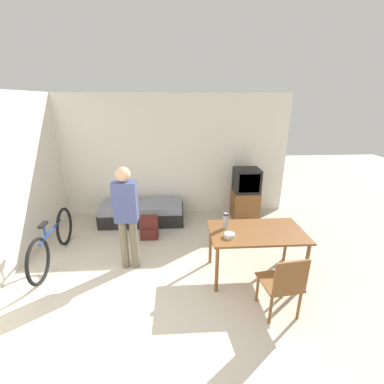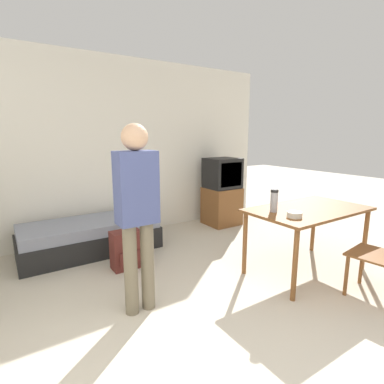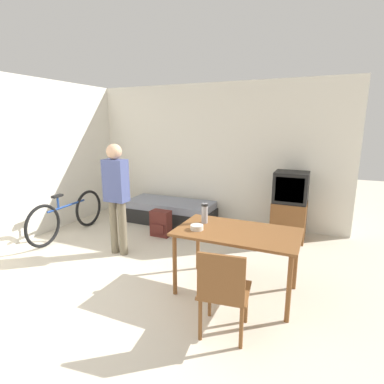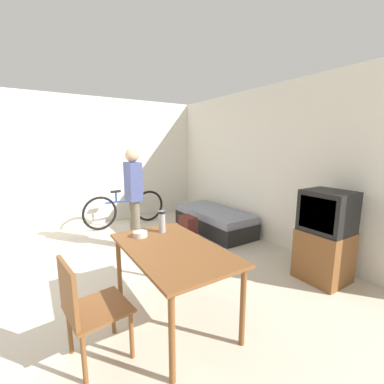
# 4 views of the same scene
# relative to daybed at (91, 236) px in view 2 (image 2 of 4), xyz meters

# --- Properties ---
(wall_back) EXTENTS (5.56, 0.06, 2.70)m
(wall_back) POSITION_rel_daybed_xyz_m (0.50, 0.50, 1.14)
(wall_back) COLOR silver
(wall_back) RESTS_ON ground_plane
(daybed) EXTENTS (1.78, 0.78, 0.43)m
(daybed) POSITION_rel_daybed_xyz_m (0.00, 0.00, 0.00)
(daybed) COLOR black
(daybed) RESTS_ON ground_plane
(tv) EXTENTS (0.55, 0.52, 1.17)m
(tv) POSITION_rel_daybed_xyz_m (2.28, 0.02, 0.36)
(tv) COLOR brown
(tv) RESTS_ON ground_plane
(dining_table) EXTENTS (1.37, 0.80, 0.75)m
(dining_table) POSITION_rel_daybed_xyz_m (1.92, -1.96, 0.46)
(dining_table) COLOR brown
(dining_table) RESTS_ON ground_plane
(person_standing) EXTENTS (0.34, 0.22, 1.66)m
(person_standing) POSITION_rel_daybed_xyz_m (0.00, -1.65, 0.76)
(person_standing) COLOR #6B604C
(person_standing) RESTS_ON ground_plane
(thermos_flask) EXTENTS (0.08, 0.08, 0.24)m
(thermos_flask) POSITION_rel_daybed_xyz_m (1.48, -1.85, 0.68)
(thermos_flask) COLOR #99999E
(thermos_flask) RESTS_ON dining_table
(mate_bowl) EXTENTS (0.15, 0.15, 0.06)m
(mate_bowl) POSITION_rel_daybed_xyz_m (1.49, -2.12, 0.57)
(mate_bowl) COLOR beige
(mate_bowl) RESTS_ON dining_table
(backpack) EXTENTS (0.34, 0.24, 0.46)m
(backpack) POSITION_rel_daybed_xyz_m (0.22, -0.75, 0.02)
(backpack) COLOR #56231E
(backpack) RESTS_ON ground_plane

